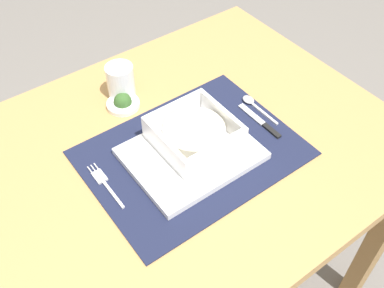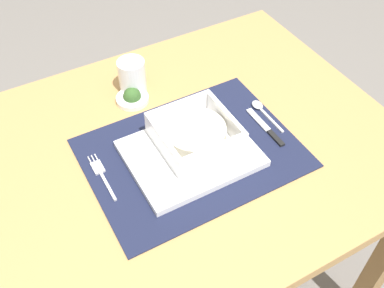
{
  "view_description": "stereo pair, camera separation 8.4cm",
  "coord_description": "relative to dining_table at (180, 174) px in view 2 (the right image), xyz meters",
  "views": [
    {
      "loc": [
        -0.38,
        -0.57,
        1.45
      ],
      "look_at": [
        0.01,
        -0.03,
        0.73
      ],
      "focal_mm": 42.52,
      "sensor_mm": 36.0,
      "label": 1
    },
    {
      "loc": [
        -0.31,
        -0.61,
        1.45
      ],
      "look_at": [
        0.01,
        -0.03,
        0.73
      ],
      "focal_mm": 42.52,
      "sensor_mm": 36.0,
      "label": 2
    }
  ],
  "objects": [
    {
      "name": "condiment_saucer",
      "position": [
        -0.03,
        0.19,
        0.11
      ],
      "size": [
        0.08,
        0.08,
        0.04
      ],
      "color": "white",
      "rests_on": "dining_table"
    },
    {
      "name": "serving_plate",
      "position": [
        0.01,
        -0.04,
        0.11
      ],
      "size": [
        0.27,
        0.22,
        0.02
      ],
      "primitive_type": "cube",
      "color": "white",
      "rests_on": "placemat"
    },
    {
      "name": "fork",
      "position": [
        -0.18,
        0.01,
        0.1
      ],
      "size": [
        0.02,
        0.14,
        0.0
      ],
      "rotation": [
        0.0,
        0.0,
        -0.06
      ],
      "color": "silver",
      "rests_on": "placemat"
    },
    {
      "name": "porridge_bowl",
      "position": [
        0.03,
        -0.02,
        0.14
      ],
      "size": [
        0.16,
        0.16,
        0.06
      ],
      "color": "white",
      "rests_on": "serving_plate"
    },
    {
      "name": "spoon",
      "position": [
        0.22,
        0.01,
        0.1
      ],
      "size": [
        0.02,
        0.12,
        0.01
      ],
      "rotation": [
        0.0,
        0.0,
        0.01
      ],
      "color": "silver",
      "rests_on": "placemat"
    },
    {
      "name": "dining_table",
      "position": [
        0.0,
        0.0,
        0.0
      ],
      "size": [
        0.99,
        0.77,
        0.7
      ],
      "color": "#B2844C",
      "rests_on": "ground"
    },
    {
      "name": "ground_plane",
      "position": [
        0.0,
        0.0,
        -0.61
      ],
      "size": [
        6.0,
        6.0,
        0.0
      ],
      "primitive_type": "plane",
      "color": "slate"
    },
    {
      "name": "drinking_glass",
      "position": [
        -0.01,
        0.23,
        0.13
      ],
      "size": [
        0.07,
        0.07,
        0.09
      ],
      "color": "white",
      "rests_on": "dining_table"
    },
    {
      "name": "placemat",
      "position": [
        0.01,
        -0.03,
        0.1
      ],
      "size": [
        0.45,
        0.34,
        0.0
      ],
      "primitive_type": "cube",
      "color": "#191E38",
      "rests_on": "dining_table"
    },
    {
      "name": "butter_knife",
      "position": [
        0.2,
        -0.06,
        0.1
      ],
      "size": [
        0.01,
        0.14,
        0.01
      ],
      "rotation": [
        0.0,
        0.0,
        0.06
      ],
      "color": "black",
      "rests_on": "placemat"
    }
  ]
}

